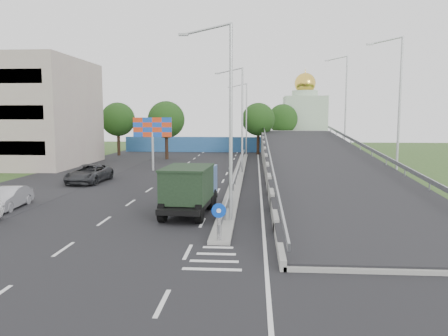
# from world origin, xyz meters

# --- Properties ---
(ground) EXTENTS (160.00, 160.00, 0.00)m
(ground) POSITION_xyz_m (0.00, 0.00, 0.00)
(ground) COLOR #2D4C1E
(ground) RESTS_ON ground
(road_surface) EXTENTS (26.00, 90.00, 0.04)m
(road_surface) POSITION_xyz_m (-3.00, 20.00, 0.00)
(road_surface) COLOR black
(road_surface) RESTS_ON ground
(parking_strip) EXTENTS (8.00, 90.00, 0.05)m
(parking_strip) POSITION_xyz_m (-16.00, 20.00, 0.00)
(parking_strip) COLOR black
(parking_strip) RESTS_ON ground
(median) EXTENTS (1.00, 44.00, 0.20)m
(median) POSITION_xyz_m (0.00, 24.00, 0.10)
(median) COLOR gray
(median) RESTS_ON ground
(overpass_ramp) EXTENTS (10.00, 50.00, 3.50)m
(overpass_ramp) POSITION_xyz_m (7.50, 24.00, 1.75)
(overpass_ramp) COLOR gray
(overpass_ramp) RESTS_ON ground
(median_guardrail) EXTENTS (0.09, 44.00, 0.71)m
(median_guardrail) POSITION_xyz_m (0.00, 24.00, 0.75)
(median_guardrail) COLOR gray
(median_guardrail) RESTS_ON median
(sign_bollard) EXTENTS (0.64, 0.23, 1.67)m
(sign_bollard) POSITION_xyz_m (0.00, 2.17, 1.03)
(sign_bollard) COLOR black
(sign_bollard) RESTS_ON median
(lamp_post_near) EXTENTS (2.74, 0.18, 10.08)m
(lamp_post_near) POSITION_xyz_m (0.11, 6.00, 5.81)
(lamp_post_near) COLOR #B2B5B7
(lamp_post_near) RESTS_ON median
(lamp_post_mid) EXTENTS (2.74, 0.18, 10.08)m
(lamp_post_mid) POSITION_xyz_m (0.11, 26.00, 5.81)
(lamp_post_mid) COLOR #B2B5B7
(lamp_post_mid) RESTS_ON median
(lamp_post_far) EXTENTS (2.74, 0.18, 10.08)m
(lamp_post_far) POSITION_xyz_m (0.11, 46.00, 5.81)
(lamp_post_far) COLOR #B2B5B7
(lamp_post_far) RESTS_ON median
(blue_wall) EXTENTS (30.00, 0.50, 2.40)m
(blue_wall) POSITION_xyz_m (-4.00, 52.00, 1.20)
(blue_wall) COLOR #295C97
(blue_wall) RESTS_ON ground
(church) EXTENTS (7.00, 7.00, 13.80)m
(church) POSITION_xyz_m (10.00, 60.00, 5.31)
(church) COLOR #B2CCAD
(church) RESTS_ON ground
(billboard) EXTENTS (4.00, 0.24, 5.50)m
(billboard) POSITION_xyz_m (-9.00, 28.00, 4.19)
(billboard) COLOR #B2B5B7
(billboard) RESTS_ON ground
(tree_left_mid) EXTENTS (4.80, 4.80, 7.60)m
(tree_left_mid) POSITION_xyz_m (-10.00, 40.00, 5.18)
(tree_left_mid) COLOR black
(tree_left_mid) RESTS_ON ground
(tree_median_far) EXTENTS (4.80, 4.80, 7.60)m
(tree_median_far) POSITION_xyz_m (2.00, 48.00, 5.18)
(tree_median_far) COLOR black
(tree_median_far) RESTS_ON ground
(tree_left_far) EXTENTS (4.80, 4.80, 7.60)m
(tree_left_far) POSITION_xyz_m (-18.00, 45.00, 5.18)
(tree_left_far) COLOR black
(tree_left_far) RESTS_ON ground
(tree_ramp_far) EXTENTS (4.80, 4.80, 7.60)m
(tree_ramp_far) POSITION_xyz_m (6.00, 55.00, 5.18)
(tree_ramp_far) COLOR black
(tree_ramp_far) RESTS_ON ground
(dump_truck) EXTENTS (2.74, 6.49, 2.81)m
(dump_truck) POSITION_xyz_m (-2.19, 8.48, 1.55)
(dump_truck) COLOR black
(dump_truck) RESTS_ON ground
(parked_car_b) EXTENTS (1.74, 4.18, 1.35)m
(parked_car_b) POSITION_xyz_m (-13.43, 8.80, 0.67)
(parked_car_b) COLOR #AAAAB0
(parked_car_b) RESTS_ON ground
(parked_car_c) EXTENTS (2.76, 5.67, 1.55)m
(parked_car_c) POSITION_xyz_m (-12.52, 19.45, 0.78)
(parked_car_c) COLOR #2A2B2E
(parked_car_c) RESTS_ON ground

